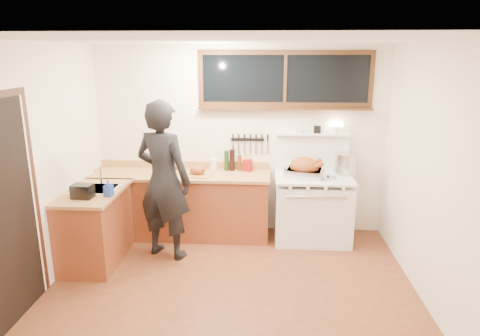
# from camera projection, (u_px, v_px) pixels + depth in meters

# --- Properties ---
(ground_plane) EXTENTS (4.00, 3.50, 0.02)m
(ground_plane) POSITION_uv_depth(u_px,v_px,m) (231.00, 292.00, 4.61)
(ground_plane) COLOR #5F2F19
(room_shell) EXTENTS (4.10, 3.60, 2.65)m
(room_shell) POSITION_uv_depth(u_px,v_px,m) (230.00, 141.00, 4.18)
(room_shell) COLOR white
(room_shell) RESTS_ON ground
(counter_back) EXTENTS (2.44, 0.64, 1.00)m
(counter_back) POSITION_uv_depth(u_px,v_px,m) (182.00, 204.00, 5.93)
(counter_back) COLOR brown
(counter_back) RESTS_ON ground
(counter_left) EXTENTS (0.64, 1.09, 0.90)m
(counter_left) POSITION_uv_depth(u_px,v_px,m) (95.00, 226.00, 5.19)
(counter_left) COLOR brown
(counter_left) RESTS_ON ground
(sink_unit) EXTENTS (0.50, 0.45, 0.37)m
(sink_unit) POSITION_uv_depth(u_px,v_px,m) (96.00, 193.00, 5.16)
(sink_unit) COLOR white
(sink_unit) RESTS_ON counter_left
(vintage_stove) EXTENTS (1.02, 0.74, 1.59)m
(vintage_stove) POSITION_uv_depth(u_px,v_px,m) (312.00, 207.00, 5.79)
(vintage_stove) COLOR white
(vintage_stove) RESTS_ON ground
(back_window) EXTENTS (2.32, 0.13, 0.77)m
(back_window) POSITION_uv_depth(u_px,v_px,m) (285.00, 85.00, 5.69)
(back_window) COLOR black
(back_window) RESTS_ON room_shell
(left_doorway) EXTENTS (0.02, 1.04, 2.17)m
(left_doorway) POSITION_uv_depth(u_px,v_px,m) (8.00, 211.00, 3.91)
(left_doorway) COLOR black
(left_doorway) RESTS_ON ground
(knife_strip) EXTENTS (0.52, 0.03, 0.28)m
(knife_strip) POSITION_uv_depth(u_px,v_px,m) (249.00, 140.00, 5.92)
(knife_strip) COLOR black
(knife_strip) RESTS_ON room_shell
(man) EXTENTS (0.84, 0.69, 1.97)m
(man) POSITION_uv_depth(u_px,v_px,m) (164.00, 180.00, 5.20)
(man) COLOR black
(man) RESTS_ON ground
(soap_bottle) EXTENTS (0.10, 0.10, 0.19)m
(soap_bottle) POSITION_uv_depth(u_px,v_px,m) (108.00, 188.00, 4.87)
(soap_bottle) COLOR #2448B5
(soap_bottle) RESTS_ON counter_left
(toaster) EXTENTS (0.24, 0.18, 0.16)m
(toaster) POSITION_uv_depth(u_px,v_px,m) (83.00, 191.00, 4.81)
(toaster) COLOR black
(toaster) RESTS_ON counter_left
(cutting_board) EXTENTS (0.41, 0.33, 0.14)m
(cutting_board) POSITION_uv_depth(u_px,v_px,m) (198.00, 172.00, 5.69)
(cutting_board) COLOR #B78248
(cutting_board) RESTS_ON counter_back
(roast_turkey) EXTENTS (0.56, 0.47, 0.26)m
(roast_turkey) POSITION_uv_depth(u_px,v_px,m) (305.00, 169.00, 5.64)
(roast_turkey) COLOR silver
(roast_turkey) RESTS_ON vintage_stove
(stockpot) EXTENTS (0.35, 0.35, 0.29)m
(stockpot) POSITION_uv_depth(u_px,v_px,m) (346.00, 164.00, 5.74)
(stockpot) COLOR silver
(stockpot) RESTS_ON vintage_stove
(saucepan) EXTENTS (0.17, 0.29, 0.12)m
(saucepan) POSITION_uv_depth(u_px,v_px,m) (309.00, 169.00, 5.79)
(saucepan) COLOR silver
(saucepan) RESTS_ON vintage_stove
(pot_lid) EXTENTS (0.23, 0.23, 0.04)m
(pot_lid) POSITION_uv_depth(u_px,v_px,m) (328.00, 178.00, 5.57)
(pot_lid) COLOR silver
(pot_lid) RESTS_ON vintage_stove
(coffee_tin) EXTENTS (0.13, 0.12, 0.17)m
(coffee_tin) POSITION_uv_depth(u_px,v_px,m) (248.00, 165.00, 5.90)
(coffee_tin) COLOR maroon
(coffee_tin) RESTS_ON counter_back
(pitcher) EXTENTS (0.11, 0.11, 0.18)m
(pitcher) POSITION_uv_depth(u_px,v_px,m) (213.00, 165.00, 5.88)
(pitcher) COLOR white
(pitcher) RESTS_ON counter_back
(bottle_cluster) EXTENTS (0.31, 0.07, 0.30)m
(bottle_cluster) POSITION_uv_depth(u_px,v_px,m) (234.00, 161.00, 5.91)
(bottle_cluster) COLOR black
(bottle_cluster) RESTS_ON counter_back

